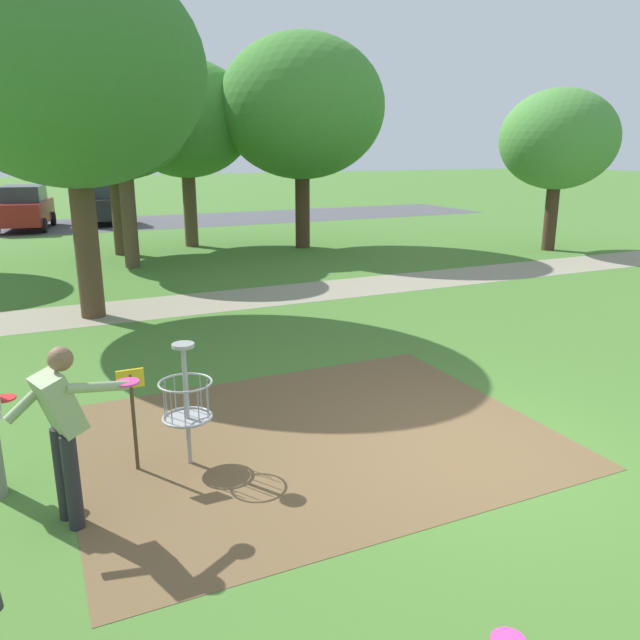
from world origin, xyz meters
The scene contains 14 objects.
ground_plane centered at (0.00, 0.00, 0.00)m, with size 160.00×160.00×0.00m, color #47752D.
dirt_tee_pad centered at (-1.55, 1.15, 0.00)m, with size 5.52×4.35×0.01m, color brown.
disc_golf_basket centered at (-3.13, 1.14, 0.75)m, with size 0.98×0.58×1.39m.
player_foreground_watching centered at (-4.32, 0.46, 0.99)m, with size 1.17×0.46×1.71m.
tree_near_left centered at (0.77, 16.83, 4.31)m, with size 4.59×4.59×6.28m.
tree_near_right centered at (-1.79, 13.50, 4.03)m, with size 3.60×3.60×5.59m.
tree_mid_left centered at (4.23, 14.88, 4.67)m, with size 5.51×5.51×7.03m.
tree_mid_center centered at (-3.40, 8.17, 4.76)m, with size 5.12×5.12×6.96m.
tree_mid_right centered at (11.63, 10.83, 3.63)m, with size 3.79×3.79×5.26m.
tree_far_left centered at (-1.74, 16.00, 4.37)m, with size 4.79×4.79×6.42m.
parking_lot_strip centered at (0.00, 24.96, 0.00)m, with size 36.00×6.00×0.01m, color #4C4C51.
parked_car_leftmost centered at (-4.54, 24.41, 0.92)m, with size 2.50×4.45×1.84m.
parked_car_center_left centered at (-1.29, 25.46, 0.92)m, with size 2.33×4.38×1.84m.
gravel_path centered at (0.00, 8.38, 0.00)m, with size 40.00×1.98×0.00m, color gray.
Camera 1 is at (-4.39, -5.14, 3.38)m, focal length 34.97 mm.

